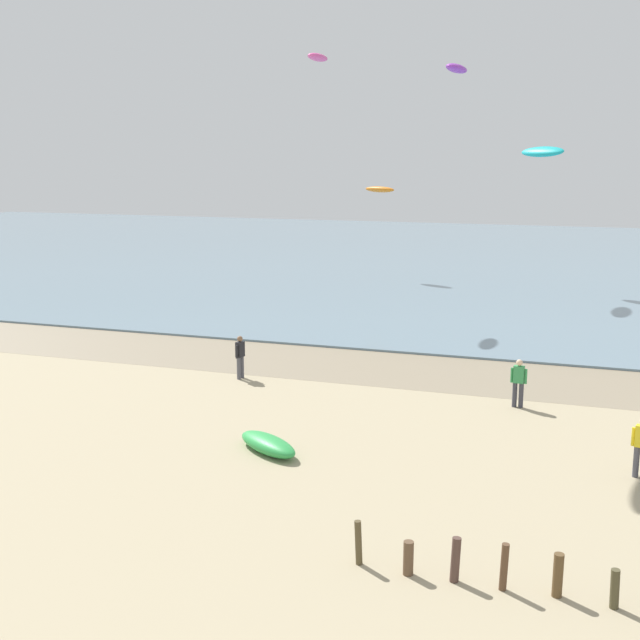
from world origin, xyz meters
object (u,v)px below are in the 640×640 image
(person_right_flank, at_px, (518,382))
(kite_aloft_11, at_px, (318,57))
(kite_aloft_10, at_px, (542,152))
(kite_aloft_6, at_px, (457,68))
(grounded_kite, at_px, (268,444))
(person_mid_beach, at_px, (240,356))
(kite_aloft_9, at_px, (380,189))

(person_right_flank, bearing_deg, kite_aloft_11, 129.08)
(kite_aloft_11, bearing_deg, kite_aloft_10, 134.59)
(kite_aloft_6, distance_m, kite_aloft_10, 7.61)
(person_right_flank, relative_size, kite_aloft_11, 0.71)
(person_right_flank, distance_m, kite_aloft_6, 29.77)
(grounded_kite, distance_m, kite_aloft_11, 26.90)
(person_mid_beach, xyz_separation_m, grounded_kite, (4.10, -7.18, -0.67))
(kite_aloft_10, xyz_separation_m, kite_aloft_11, (-11.35, -10.98, 4.98))
(person_right_flank, xyz_separation_m, grounded_kite, (-6.57, -6.85, -0.67))
(kite_aloft_10, bearing_deg, kite_aloft_6, 45.37)
(person_mid_beach, distance_m, kite_aloft_11, 20.07)
(kite_aloft_6, bearing_deg, kite_aloft_11, 155.76)
(grounded_kite, xyz_separation_m, kite_aloft_9, (-5.71, 34.80, 6.03))
(kite_aloft_6, distance_m, kite_aloft_9, 9.72)
(person_right_flank, height_order, grounded_kite, person_right_flank)
(kite_aloft_10, bearing_deg, person_right_flank, 130.86)
(person_right_flank, relative_size, kite_aloft_6, 0.51)
(person_right_flank, bearing_deg, kite_aloft_6, 104.77)
(person_mid_beach, distance_m, grounded_kite, 8.29)
(person_right_flank, relative_size, kite_aloft_10, 0.50)
(person_mid_beach, relative_size, grounded_kite, 0.69)
(grounded_kite, bearing_deg, kite_aloft_10, -65.74)
(person_mid_beach, distance_m, kite_aloft_6, 28.95)
(person_right_flank, xyz_separation_m, kite_aloft_9, (-12.28, 27.95, 5.36))
(kite_aloft_6, relative_size, kite_aloft_11, 1.39)
(person_mid_beach, xyz_separation_m, kite_aloft_6, (3.85, 25.52, 13.11))
(person_right_flank, xyz_separation_m, kite_aloft_10, (-1.30, 26.55, 7.92))
(person_mid_beach, xyz_separation_m, kite_aloft_9, (-1.61, 27.63, 5.36))
(person_mid_beach, distance_m, kite_aloft_9, 28.19)
(kite_aloft_6, height_order, kite_aloft_11, kite_aloft_6)
(kite_aloft_6, height_order, kite_aloft_9, kite_aloft_6)
(kite_aloft_9, relative_size, kite_aloft_11, 1.04)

